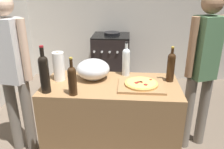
{
  "coord_description": "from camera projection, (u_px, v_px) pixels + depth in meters",
  "views": [
    {
      "loc": [
        0.09,
        -1.25,
        1.73
      ],
      "look_at": [
        -0.06,
        0.71,
        0.95
      ],
      "focal_mm": 36.38,
      "sensor_mm": 36.0,
      "label": 1
    }
  ],
  "objects": [
    {
      "name": "counter",
      "position": [
        111.0,
        126.0,
        2.21
      ],
      "size": [
        1.22,
        0.6,
        0.9
      ],
      "primitive_type": "cube",
      "color": "#9E7247",
      "rests_on": "ground_plane"
    },
    {
      "name": "pizza",
      "position": [
        141.0,
        83.0,
        1.97
      ],
      "size": [
        0.29,
        0.29,
        0.03
      ],
      "color": "tan",
      "rests_on": "cutting_board"
    },
    {
      "name": "wine_bottle_amber",
      "position": [
        72.0,
        79.0,
        1.8
      ],
      "size": [
        0.07,
        0.07,
        0.31
      ],
      "color": "#331E0F",
      "rests_on": "counter"
    },
    {
      "name": "kitchen_wall_rear",
      "position": [
        125.0,
        10.0,
        4.12
      ],
      "size": [
        4.24,
        0.1,
        2.6
      ],
      "primitive_type": "cube",
      "color": "beige",
      "rests_on": "ground_plane"
    },
    {
      "name": "cutting_board",
      "position": [
        141.0,
        86.0,
        1.98
      ],
      "size": [
        0.4,
        0.32,
        0.02
      ],
      "primitive_type": "cube",
      "color": "#9E7247",
      "rests_on": "counter"
    },
    {
      "name": "ground_plane",
      "position": [
        121.0,
        117.0,
        3.19
      ],
      "size": [
        4.24,
        3.57,
        0.02
      ],
      "primitive_type": "cube",
      "color": "#6B5B4C"
    },
    {
      "name": "paper_towel_roll",
      "position": [
        59.0,
        66.0,
        2.08
      ],
      "size": [
        0.11,
        0.11,
        0.27
      ],
      "color": "white",
      "rests_on": "counter"
    },
    {
      "name": "mixing_bowl",
      "position": [
        93.0,
        69.0,
        2.12
      ],
      "size": [
        0.31,
        0.31,
        0.19
      ],
      "color": "#B2B2B7",
      "rests_on": "counter"
    },
    {
      "name": "wine_bottle_clear",
      "position": [
        126.0,
        61.0,
        2.18
      ],
      "size": [
        0.07,
        0.07,
        0.33
      ],
      "color": "silver",
      "rests_on": "counter"
    },
    {
      "name": "wine_bottle_dark",
      "position": [
        171.0,
        66.0,
        2.05
      ],
      "size": [
        0.07,
        0.07,
        0.33
      ],
      "color": "#331E0F",
      "rests_on": "counter"
    },
    {
      "name": "person_in_stripes",
      "position": [
        13.0,
        68.0,
        2.22
      ],
      "size": [
        0.39,
        0.23,
        1.66
      ],
      "color": "slate",
      "rests_on": "ground_plane"
    },
    {
      "name": "stove",
      "position": [
        111.0,
        60.0,
        4.08
      ],
      "size": [
        0.64,
        0.62,
        0.95
      ],
      "color": "black",
      "rests_on": "ground_plane"
    },
    {
      "name": "person_in_red",
      "position": [
        203.0,
        65.0,
        2.3
      ],
      "size": [
        0.37,
        0.27,
        1.67
      ],
      "color": "slate",
      "rests_on": "ground_plane"
    },
    {
      "name": "wine_bottle_green",
      "position": [
        44.0,
        72.0,
        1.82
      ],
      "size": [
        0.08,
        0.08,
        0.39
      ],
      "color": "black",
      "rests_on": "counter"
    }
  ]
}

